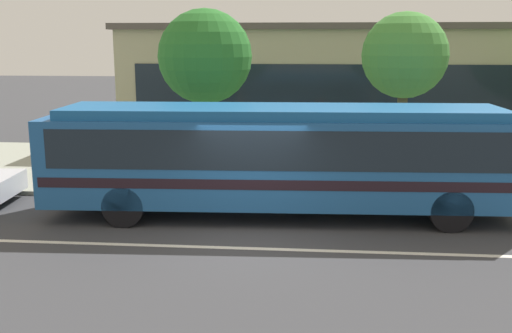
# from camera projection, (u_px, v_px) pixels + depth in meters

# --- Properties ---
(ground_plane) EXTENTS (120.00, 120.00, 0.00)m
(ground_plane) POSITION_uv_depth(u_px,v_px,m) (250.00, 236.00, 13.57)
(ground_plane) COLOR #3A3B3F
(sidewalk_slab) EXTENTS (60.00, 8.00, 0.12)m
(sidewalk_slab) POSITION_uv_depth(u_px,v_px,m) (271.00, 169.00, 20.45)
(sidewalk_slab) COLOR #969A8B
(sidewalk_slab) RESTS_ON ground_plane
(lane_stripe_center) EXTENTS (56.00, 0.16, 0.01)m
(lane_stripe_center) POSITION_uv_depth(u_px,v_px,m) (246.00, 248.00, 12.79)
(lane_stripe_center) COLOR silver
(lane_stripe_center) RESTS_ON ground_plane
(transit_bus) EXTENTS (11.79, 2.99, 2.78)m
(transit_bus) POSITION_uv_depth(u_px,v_px,m) (282.00, 153.00, 14.86)
(transit_bus) COLOR #1F5593
(transit_bus) RESTS_ON ground_plane
(pedestrian_waiting_near_sign) EXTENTS (0.47, 0.47, 1.64)m
(pedestrian_waiting_near_sign) POSITION_uv_depth(u_px,v_px,m) (326.00, 153.00, 17.90)
(pedestrian_waiting_near_sign) COLOR slate
(pedestrian_waiting_near_sign) RESTS_ON sidewalk_slab
(bus_stop_sign) EXTENTS (0.08, 0.44, 2.49)m
(bus_stop_sign) POSITION_uv_depth(u_px,v_px,m) (460.00, 141.00, 16.04)
(bus_stop_sign) COLOR gray
(bus_stop_sign) RESTS_ON sidewalk_slab
(street_tree_near_stop) EXTENTS (2.88, 2.88, 5.23)m
(street_tree_near_stop) POSITION_uv_depth(u_px,v_px,m) (205.00, 58.00, 18.16)
(street_tree_near_stop) COLOR brown
(street_tree_near_stop) RESTS_ON sidewalk_slab
(street_tree_mid_block) EXTENTS (2.57, 2.57, 5.12)m
(street_tree_mid_block) POSITION_uv_depth(u_px,v_px,m) (405.00, 57.00, 17.76)
(street_tree_mid_block) COLOR brown
(street_tree_mid_block) RESTS_ON sidewalk_slab
(station_building) EXTENTS (21.13, 7.17, 5.04)m
(station_building) POSITION_uv_depth(u_px,v_px,m) (373.00, 84.00, 25.73)
(station_building) COLOR tan
(station_building) RESTS_ON ground_plane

